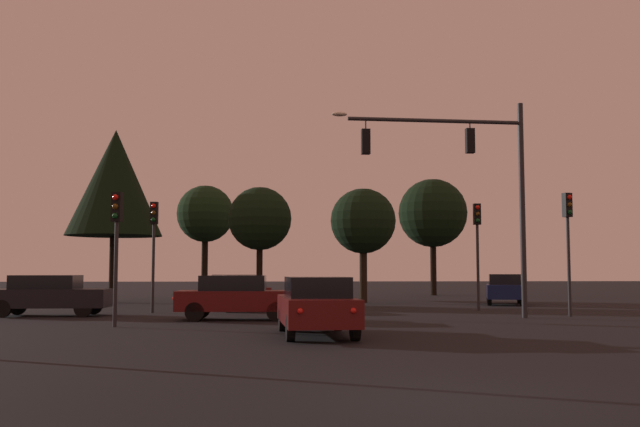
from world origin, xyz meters
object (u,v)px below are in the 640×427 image
at_px(traffic_signal_mast_arm, 470,170).
at_px(traffic_light_far_side, 154,234).
at_px(car_parked_lot, 235,292).
at_px(tree_behind_sign, 115,183).
at_px(traffic_light_corner_left, 477,235).
at_px(car_nearside_lane, 316,305).
at_px(traffic_light_corner_right, 116,231).
at_px(tree_right_cluster, 433,213).
at_px(car_crossing_right, 49,295).
at_px(car_far_lane, 505,289).
at_px(traffic_light_median, 568,229).
at_px(tree_left_far, 363,222).
at_px(tree_center_horizon, 260,219).
at_px(tree_lot_edge, 205,214).
at_px(car_crossing_left, 236,297).

relative_size(traffic_signal_mast_arm, traffic_light_far_side, 1.75).
relative_size(traffic_light_far_side, car_parked_lot, 1.01).
bearing_deg(tree_behind_sign, car_parked_lot, -49.34).
bearing_deg(traffic_light_corner_left, car_nearside_lane, -124.04).
distance_m(traffic_signal_mast_arm, traffic_light_corner_right, 12.49).
height_order(traffic_light_corner_right, tree_right_cluster, tree_right_cluster).
bearing_deg(tree_behind_sign, traffic_light_corner_left, -27.54).
distance_m(car_crossing_right, tree_behind_sign, 12.66).
bearing_deg(car_far_lane, car_crossing_right, -158.53).
relative_size(traffic_light_corner_right, traffic_light_median, 0.89).
distance_m(car_nearside_lane, car_crossing_right, 13.00).
relative_size(traffic_light_corner_left, car_crossing_right, 1.03).
relative_size(traffic_light_corner_right, tree_left_far, 0.67).
distance_m(car_far_lane, tree_left_far, 8.08).
bearing_deg(tree_center_horizon, traffic_signal_mast_arm, -56.76).
bearing_deg(traffic_light_corner_right, traffic_light_median, 14.05).
distance_m(traffic_signal_mast_arm, tree_right_cluster, 24.54).
height_order(traffic_light_corner_left, car_crossing_right, traffic_light_corner_left).
height_order(traffic_light_corner_left, tree_lot_edge, tree_lot_edge).
relative_size(traffic_light_far_side, tree_behind_sign, 0.48).
xyz_separation_m(traffic_signal_mast_arm, tree_lot_edge, (-11.38, 21.38, 0.03)).
relative_size(traffic_light_corner_right, car_crossing_right, 0.92).
xyz_separation_m(traffic_signal_mast_arm, traffic_light_corner_right, (-11.83, -3.19, -2.42)).
bearing_deg(tree_center_horizon, traffic_light_median, -43.60).
distance_m(car_nearside_lane, tree_behind_sign, 23.09).
relative_size(traffic_light_far_side, tree_lot_edge, 0.62).
bearing_deg(traffic_signal_mast_arm, tree_lot_edge, 118.01).
relative_size(traffic_signal_mast_arm, car_parked_lot, 1.76).
bearing_deg(car_nearside_lane, tree_behind_sign, 115.22).
xyz_separation_m(traffic_light_median, car_crossing_left, (-12.22, -0.94, -2.44)).
distance_m(traffic_light_far_side, tree_lot_edge, 17.40).
relative_size(car_nearside_lane, car_parked_lot, 1.05).
bearing_deg(tree_center_horizon, tree_lot_edge, 110.83).
bearing_deg(tree_left_far, traffic_light_far_side, -138.06).
height_order(traffic_signal_mast_arm, tree_center_horizon, traffic_signal_mast_arm).
xyz_separation_m(traffic_light_median, tree_lot_edge, (-15.25, 20.65, 2.09)).
bearing_deg(traffic_light_median, tree_right_cluster, 89.24).
distance_m(traffic_signal_mast_arm, traffic_light_median, 4.46).
relative_size(tree_right_cluster, tree_lot_edge, 1.13).
bearing_deg(traffic_light_corner_left, tree_left_far, 115.84).
height_order(traffic_light_median, tree_behind_sign, tree_behind_sign).
height_order(car_crossing_right, tree_behind_sign, tree_behind_sign).
relative_size(traffic_light_median, car_nearside_lane, 0.99).
relative_size(traffic_light_corner_left, car_crossing_left, 1.08).
height_order(traffic_light_corner_right, car_nearside_lane, traffic_light_corner_right).
bearing_deg(tree_lot_edge, traffic_light_median, -53.54).
bearing_deg(car_crossing_left, traffic_light_far_side, 129.31).
distance_m(traffic_signal_mast_arm, tree_lot_edge, 24.22).
distance_m(car_nearside_lane, car_parked_lot, 12.54).
bearing_deg(car_parked_lot, car_far_lane, 18.94).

